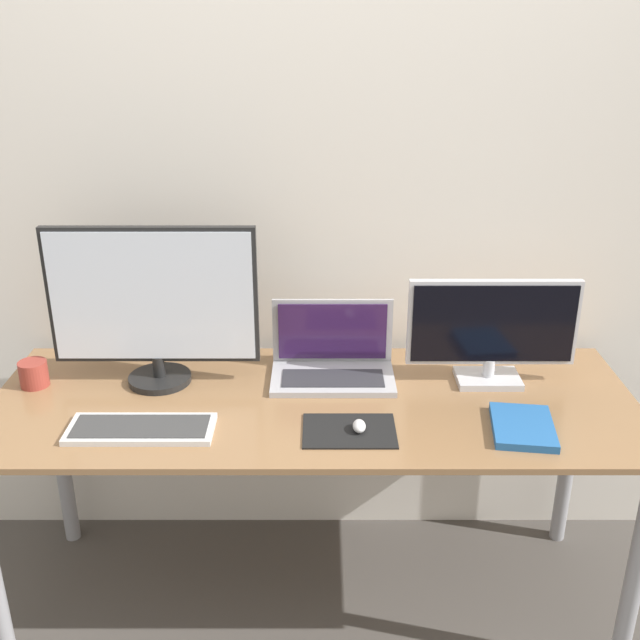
{
  "coord_description": "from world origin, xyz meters",
  "views": [
    {
      "loc": [
        0.02,
        -1.56,
        1.79
      ],
      "look_at": [
        0.02,
        0.4,
        0.97
      ],
      "focal_mm": 42.0,
      "sensor_mm": 36.0,
      "label": 1
    }
  ],
  "objects_px": {
    "book": "(523,427)",
    "mug": "(34,374)",
    "monitor_right": "(493,330)",
    "keyboard": "(141,429)",
    "mouse": "(360,426)",
    "laptop": "(333,359)",
    "monitor_left": "(154,304)"
  },
  "relations": [
    {
      "from": "laptop",
      "to": "book",
      "type": "bearing_deg",
      "value": -32.92
    },
    {
      "from": "laptop",
      "to": "monitor_left",
      "type": "bearing_deg",
      "value": -175.41
    },
    {
      "from": "monitor_right",
      "to": "keyboard",
      "type": "bearing_deg",
      "value": -163.52
    },
    {
      "from": "mug",
      "to": "monitor_right",
      "type": "bearing_deg",
      "value": 1.15
    },
    {
      "from": "monitor_left",
      "to": "laptop",
      "type": "distance_m",
      "value": 0.56
    },
    {
      "from": "monitor_left",
      "to": "book",
      "type": "bearing_deg",
      "value": -15.49
    },
    {
      "from": "monitor_left",
      "to": "book",
      "type": "height_order",
      "value": "monitor_left"
    },
    {
      "from": "keyboard",
      "to": "mouse",
      "type": "bearing_deg",
      "value": -0.28
    },
    {
      "from": "monitor_left",
      "to": "book",
      "type": "relative_size",
      "value": 2.57
    },
    {
      "from": "monitor_left",
      "to": "laptop",
      "type": "xyz_separation_m",
      "value": [
        0.53,
        0.04,
        -0.2
      ]
    },
    {
      "from": "mouse",
      "to": "mug",
      "type": "bearing_deg",
      "value": 164.42
    },
    {
      "from": "monitor_left",
      "to": "laptop",
      "type": "bearing_deg",
      "value": 4.59
    },
    {
      "from": "laptop",
      "to": "mug",
      "type": "xyz_separation_m",
      "value": [
        -0.9,
        -0.07,
        -0.02
      ]
    },
    {
      "from": "keyboard",
      "to": "mouse",
      "type": "distance_m",
      "value": 0.59
    },
    {
      "from": "monitor_right",
      "to": "laptop",
      "type": "distance_m",
      "value": 0.49
    },
    {
      "from": "monitor_left",
      "to": "mug",
      "type": "relative_size",
      "value": 7.24
    },
    {
      "from": "mouse",
      "to": "monitor_right",
      "type": "bearing_deg",
      "value": 36.13
    },
    {
      "from": "keyboard",
      "to": "mug",
      "type": "bearing_deg",
      "value": 144.86
    },
    {
      "from": "monitor_right",
      "to": "laptop",
      "type": "height_order",
      "value": "monitor_right"
    },
    {
      "from": "book",
      "to": "mug",
      "type": "relative_size",
      "value": 2.81
    },
    {
      "from": "mouse",
      "to": "book",
      "type": "height_order",
      "value": "mouse"
    },
    {
      "from": "monitor_right",
      "to": "keyboard",
      "type": "relative_size",
      "value": 1.29
    },
    {
      "from": "monitor_left",
      "to": "mug",
      "type": "xyz_separation_m",
      "value": [
        -0.37,
        -0.03,
        -0.22
      ]
    },
    {
      "from": "monitor_left",
      "to": "monitor_right",
      "type": "height_order",
      "value": "monitor_left"
    },
    {
      "from": "monitor_right",
      "to": "mug",
      "type": "bearing_deg",
      "value": -178.85
    },
    {
      "from": "mouse",
      "to": "book",
      "type": "bearing_deg",
      "value": 1.27
    },
    {
      "from": "laptop",
      "to": "mug",
      "type": "relative_size",
      "value": 4.42
    },
    {
      "from": "book",
      "to": "mouse",
      "type": "bearing_deg",
      "value": -178.73
    },
    {
      "from": "monitor_right",
      "to": "keyboard",
      "type": "height_order",
      "value": "monitor_right"
    },
    {
      "from": "mug",
      "to": "mouse",
      "type": "bearing_deg",
      "value": -15.58
    },
    {
      "from": "laptop",
      "to": "mouse",
      "type": "bearing_deg",
      "value": -78.94
    },
    {
      "from": "mouse",
      "to": "book",
      "type": "xyz_separation_m",
      "value": [
        0.44,
        0.01,
        -0.01
      ]
    }
  ]
}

